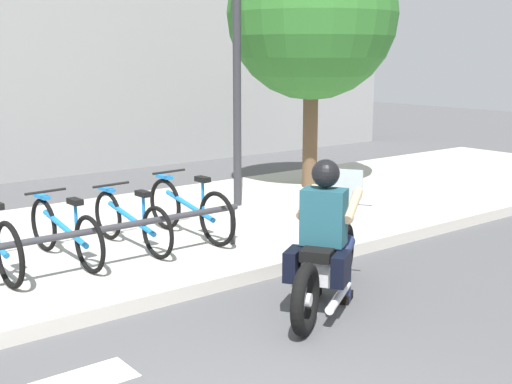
% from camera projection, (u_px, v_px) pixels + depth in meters
% --- Properties ---
extents(motorcycle, '(1.87, 1.24, 1.23)m').
position_uv_depth(motorcycle, '(327.00, 259.00, 6.42)').
color(motorcycle, black).
rests_on(motorcycle, ground).
extents(rider, '(0.77, 0.73, 1.44)m').
position_uv_depth(rider, '(326.00, 223.00, 6.27)').
color(rider, '#1E4C59').
rests_on(rider, ground).
extents(bicycle_5, '(0.48, 1.69, 0.74)m').
position_uv_depth(bicycle_5, '(65.00, 231.00, 7.29)').
color(bicycle_5, black).
rests_on(bicycle_5, sidewalk).
extents(bicycle_6, '(0.48, 1.67, 0.72)m').
position_uv_depth(bicycle_6, '(131.00, 221.00, 7.77)').
color(bicycle_6, black).
rests_on(bicycle_6, sidewalk).
extents(bicycle_7, '(0.48, 1.73, 0.79)m').
position_uv_depth(bicycle_7, '(190.00, 209.00, 8.25)').
color(bicycle_7, black).
rests_on(bicycle_7, sidewalk).
extents(street_lamp, '(0.28, 0.28, 4.72)m').
position_uv_depth(street_lamp, '(237.00, 22.00, 9.58)').
color(street_lamp, '#2D2D33').
rests_on(street_lamp, ground).
extents(tree_near_rack, '(2.81, 2.81, 4.43)m').
position_uv_depth(tree_near_rack, '(312.00, 14.00, 10.96)').
color(tree_near_rack, brown).
rests_on(tree_near_rack, ground).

